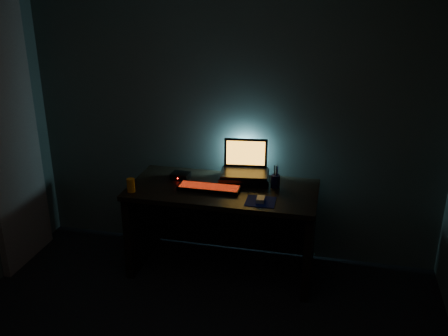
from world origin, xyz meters
name	(u,v)px	position (x,y,z in m)	size (l,w,h in m)	color
room	(144,224)	(0.00, 0.00, 1.25)	(3.50, 4.00, 2.50)	black
desk	(224,214)	(0.00, 1.67, 0.49)	(1.50, 0.70, 0.75)	black
curtain	(10,133)	(-1.71, 1.42, 1.15)	(0.06, 0.65, 2.30)	#A99E87
riser	(244,177)	(0.14, 1.80, 0.78)	(0.40, 0.30, 0.06)	black
laptop	(245,165)	(0.13, 1.85, 0.87)	(0.41, 0.32, 0.26)	black
keyboard	(209,188)	(-0.10, 1.56, 0.76)	(0.49, 0.16, 0.03)	black
mousepad	(261,201)	(0.34, 1.43, 0.75)	(0.22, 0.20, 0.00)	navy
mouse	(261,199)	(0.34, 1.43, 0.77)	(0.06, 0.10, 0.03)	gray
pen_cup	(275,181)	(0.41, 1.73, 0.80)	(0.07, 0.07, 0.10)	black
juice_glass	(131,185)	(-0.68, 1.38, 0.80)	(0.06, 0.06, 0.11)	orange
router	(181,176)	(-0.39, 1.73, 0.77)	(0.16, 0.13, 0.05)	black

